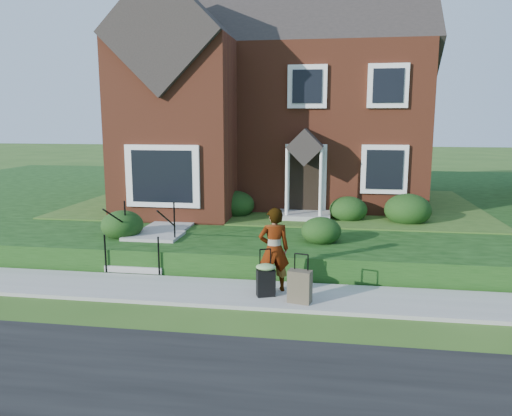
% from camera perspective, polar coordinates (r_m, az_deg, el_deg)
% --- Properties ---
extents(ground, '(120.00, 120.00, 0.00)m').
position_cam_1_polar(ground, '(10.58, -2.95, -9.88)').
color(ground, '#2D5119').
rests_on(ground, ground).
extents(sidewalk, '(60.00, 1.60, 0.08)m').
position_cam_1_polar(sidewalk, '(10.57, -2.96, -9.68)').
color(sidewalk, '#9E9B93').
rests_on(sidewalk, ground).
extents(terrace, '(44.00, 20.00, 0.60)m').
position_cam_1_polar(terrace, '(20.99, 14.06, 0.71)').
color(terrace, '#12330E').
rests_on(terrace, ground).
extents(walkway, '(1.20, 6.00, 0.06)m').
position_cam_1_polar(walkway, '(15.71, -8.19, -0.95)').
color(walkway, '#9E9B93').
rests_on(walkway, terrace).
extents(main_house, '(10.40, 10.20, 9.40)m').
position_cam_1_polar(main_house, '(19.54, 2.24, 14.94)').
color(main_house, brown).
rests_on(main_house, terrace).
extents(front_steps, '(1.40, 2.02, 1.50)m').
position_cam_1_polar(front_steps, '(12.83, -12.29, -4.30)').
color(front_steps, '#9E9B93').
rests_on(front_steps, ground).
extents(foundation_shrubs, '(9.63, 4.50, 1.04)m').
position_cam_1_polar(foundation_shrubs, '(14.90, -0.16, 0.20)').
color(foundation_shrubs, black).
rests_on(foundation_shrubs, terrace).
extents(woman, '(0.74, 0.59, 1.77)m').
position_cam_1_polar(woman, '(10.34, 2.06, -4.77)').
color(woman, '#999999').
rests_on(woman, sidewalk).
extents(suitcase_black, '(0.49, 0.45, 0.98)m').
position_cam_1_polar(suitcase_black, '(10.16, 1.13, -8.00)').
color(suitcase_black, black).
rests_on(suitcase_black, sidewalk).
extents(suitcase_olive, '(0.49, 0.35, 0.97)m').
position_cam_1_polar(suitcase_olive, '(9.87, 5.03, -8.92)').
color(suitcase_olive, brown).
rests_on(suitcase_olive, sidewalk).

